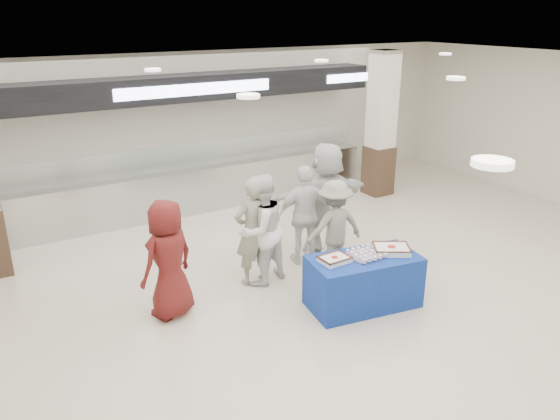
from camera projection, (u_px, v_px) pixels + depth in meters
ground at (352, 325)px, 7.35m from camera, size 14.00×14.00×0.00m
serving_line at (193, 155)px, 11.30m from camera, size 8.70×0.85×2.80m
column_right at (381, 128)px, 12.13m from camera, size 0.55×0.55×3.20m
display_table at (363, 281)px, 7.72m from camera, size 1.65×1.01×0.75m
sheet_cake_left at (335, 259)px, 7.46m from camera, size 0.41×0.32×0.09m
sheet_cake_right at (391, 249)px, 7.75m from camera, size 0.63×0.59×0.10m
cupcake_tray at (366, 254)px, 7.62m from camera, size 0.46×0.34×0.07m
civilian_maroon at (168, 259)px, 7.33m from camera, size 0.96×0.80×1.68m
soldier_a at (253, 231)px, 8.23m from camera, size 0.64×0.44×1.70m
chef_tall at (261, 230)px, 8.24m from camera, size 0.99×0.86×1.73m
chef_short at (305, 215)px, 8.92m from camera, size 1.05×0.63×1.68m
soldier_b at (334, 227)px, 8.61m from camera, size 1.05×0.68×1.54m
civilian_white at (326, 198)px, 9.32m from camera, size 1.81×0.62×1.94m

